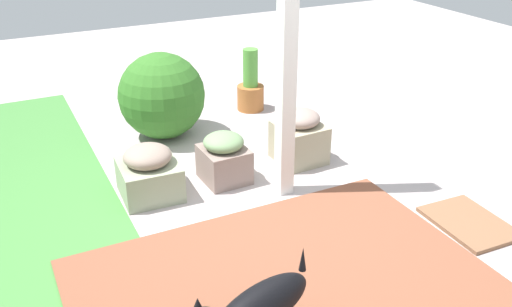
% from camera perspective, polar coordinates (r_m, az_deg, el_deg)
% --- Properties ---
extents(ground_plane, '(12.00, 12.00, 0.00)m').
position_cam_1_polar(ground_plane, '(4.07, 2.65, -5.94)').
color(ground_plane, '#AFA2A2').
extents(brick_path, '(1.80, 2.40, 0.02)m').
position_cam_1_polar(brick_path, '(3.36, 3.49, -13.66)').
color(brick_path, brown).
rests_on(brick_path, ground).
extents(porch_pillar, '(0.11, 0.11, 2.31)m').
position_cam_1_polar(porch_pillar, '(3.89, 3.15, 11.13)').
color(porch_pillar, white).
rests_on(porch_pillar, ground).
extents(stone_planter_nearest, '(0.41, 0.38, 0.46)m').
position_cam_1_polar(stone_planter_nearest, '(4.71, 4.38, 1.72)').
color(stone_planter_nearest, tan).
rests_on(stone_planter_nearest, ground).
extents(stone_planter_near, '(0.37, 0.35, 0.40)m').
position_cam_1_polar(stone_planter_near, '(4.40, -3.25, -0.43)').
color(stone_planter_near, gray).
rests_on(stone_planter_near, ground).
extents(stone_planter_mid, '(0.46, 0.45, 0.41)m').
position_cam_1_polar(stone_planter_mid, '(4.26, -10.72, -1.93)').
color(stone_planter_mid, gray).
rests_on(stone_planter_mid, ground).
extents(round_shrub, '(0.78, 0.78, 0.78)m').
position_cam_1_polar(round_shrub, '(5.17, -9.48, 5.76)').
color(round_shrub, '#316A24').
rests_on(round_shrub, ground).
extents(terracotta_pot_tall, '(0.27, 0.27, 0.63)m').
position_cam_1_polar(terracotta_pot_tall, '(5.78, -0.56, 6.58)').
color(terracotta_pot_tall, '#A35E2E').
rests_on(terracotta_pot_tall, ground).
extents(doormat, '(0.61, 0.46, 0.03)m').
position_cam_1_polar(doormat, '(4.19, 20.69, -6.55)').
color(doormat, brown).
rests_on(doormat, ground).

